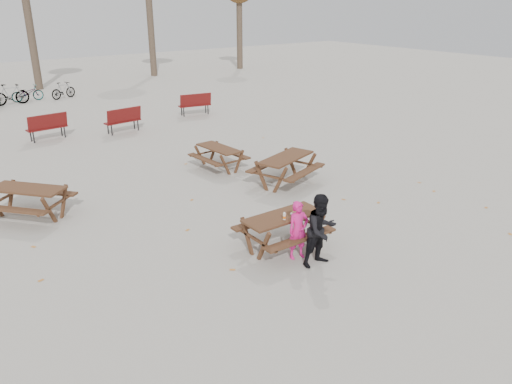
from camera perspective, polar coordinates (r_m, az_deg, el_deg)
ground at (r=11.17m, az=3.05°, el=-6.30°), size 80.00×80.00×0.00m
main_picnic_table at (r=10.91m, az=3.11°, el=-3.57°), size 1.80×1.45×0.78m
food_tray at (r=10.88m, az=4.44°, el=-2.47°), size 0.18×0.11×0.03m
bread_roll at (r=10.87m, az=4.45°, el=-2.27°), size 0.14×0.06×0.05m
soda_bottle at (r=10.59m, az=3.25°, el=-2.81°), size 0.07×0.07×0.17m
child at (r=10.49m, az=4.85°, el=-4.37°), size 0.51×0.39×1.27m
adult at (r=10.23m, az=7.46°, el=-4.35°), size 0.75×0.59×1.55m
picnic_table_east at (r=14.76m, az=3.42°, el=2.51°), size 2.33×2.09×0.83m
picnic_table_north at (r=13.69m, az=-24.48°, el=-1.10°), size 2.32×2.36×0.79m
picnic_table_far at (r=16.12m, az=-4.24°, el=3.91°), size 1.45×1.74×0.71m
park_bench_row at (r=21.33m, az=-19.31°, el=7.56°), size 12.65×1.81×1.03m
fallen_leaves at (r=13.25m, az=-2.08°, el=-1.64°), size 11.00×11.00×0.01m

